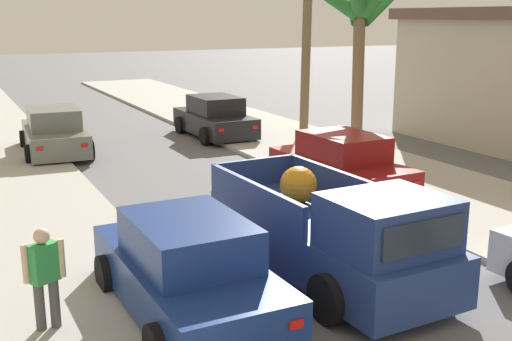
{
  "coord_description": "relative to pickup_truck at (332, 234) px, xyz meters",
  "views": [
    {
      "loc": [
        -5.89,
        -1.37,
        4.36
      ],
      "look_at": [
        -0.1,
        10.22,
        1.2
      ],
      "focal_mm": 44.25,
      "sensor_mm": 36.0,
      "label": 1
    }
  ],
  "objects": [
    {
      "name": "pickup_truck",
      "position": [
        0.0,
        0.0,
        0.0
      ],
      "size": [
        2.36,
        5.28,
        1.8
      ],
      "color": "navy",
      "rests_on": "ground"
    },
    {
      "name": "pedestrian",
      "position": [
        -4.64,
        0.06,
        0.13
      ],
      "size": [
        0.57,
        0.36,
        1.59
      ],
      "color": "#4C4C4C",
      "rests_on": "ground"
    },
    {
      "name": "palm_tree_left_back",
      "position": [
        6.49,
        8.49,
        3.7
      ],
      "size": [
        3.84,
        3.77,
        5.57
      ],
      "color": "brown",
      "rests_on": "ground"
    },
    {
      "name": "sidewalk_left",
      "position": [
        -4.74,
        4.92,
        -0.73
      ],
      "size": [
        4.73,
        60.0,
        0.12
      ],
      "primitive_type": "cube",
      "color": "#B2AFA8",
      "rests_on": "ground"
    },
    {
      "name": "curb_right",
      "position": [
        4.26,
        4.92,
        -0.74
      ],
      "size": [
        0.16,
        60.0,
        0.1
      ],
      "primitive_type": "cube",
      "color": "silver",
      "rests_on": "ground"
    },
    {
      "name": "car_right_near",
      "position": [
        3.34,
        12.97,
        -0.08
      ],
      "size": [
        2.04,
        4.27,
        1.54
      ],
      "color": "black",
      "rests_on": "ground"
    },
    {
      "name": "sidewalk_right",
      "position": [
        5.23,
        4.92,
        -0.73
      ],
      "size": [
        4.73,
        60.0,
        0.12
      ],
      "primitive_type": "cube",
      "color": "#B2AFA8",
      "rests_on": "ground"
    },
    {
      "name": "car_left_near",
      "position": [
        3.19,
        4.46,
        -0.08
      ],
      "size": [
        2.12,
        4.3,
        1.54
      ],
      "color": "maroon",
      "rests_on": "ground"
    },
    {
      "name": "curb_left",
      "position": [
        -3.78,
        4.92,
        -0.74
      ],
      "size": [
        0.16,
        60.0,
        0.1
      ],
      "primitive_type": "cube",
      "color": "silver",
      "rests_on": "ground"
    },
    {
      "name": "car_right_far",
      "position": [
        -2.51,
        12.43,
        -0.08
      ],
      "size": [
        2.21,
        4.34,
        1.54
      ],
      "color": "slate",
      "rests_on": "ground"
    },
    {
      "name": "car_right_mid",
      "position": [
        -2.67,
        -0.2,
        -0.08
      ],
      "size": [
        2.07,
        4.28,
        1.54
      ],
      "color": "navy",
      "rests_on": "ground"
    }
  ]
}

